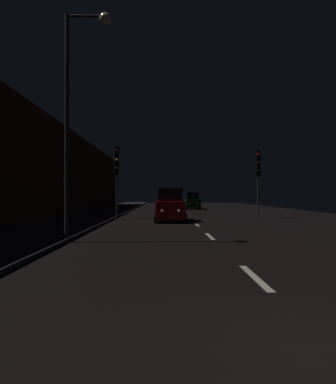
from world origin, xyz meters
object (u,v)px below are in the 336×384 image
object	(u,v)px
car_approaching_headlights	(170,206)
car_distant_taillights	(192,201)
traffic_light_far_left	(117,166)
streetlamp_overhead	(78,93)
traffic_light_far_right	(258,169)

from	to	relation	value
car_approaching_headlights	car_distant_taillights	bearing A→B (deg)	170.62
traffic_light_far_left	car_distant_taillights	world-z (taller)	traffic_light_far_left
traffic_light_far_left	streetlamp_overhead	size ratio (longest dim) A/B	0.61
traffic_light_far_left	streetlamp_overhead	xyz separation A→B (m)	(0.21, -11.53, 1.70)
traffic_light_far_right	streetlamp_overhead	bearing A→B (deg)	-35.57
traffic_light_far_right	streetlamp_overhead	world-z (taller)	streetlamp_overhead
streetlamp_overhead	car_approaching_headlights	xyz separation A→B (m)	(3.55, 9.59, -4.48)
car_approaching_headlights	car_distant_taillights	distance (m)	18.45
traffic_light_far_left	streetlamp_overhead	world-z (taller)	streetlamp_overhead
traffic_light_far_right	car_approaching_headlights	world-z (taller)	traffic_light_far_right
traffic_light_far_left	car_distant_taillights	size ratio (longest dim) A/B	1.29
traffic_light_far_right	traffic_light_far_left	distance (m)	10.63
traffic_light_far_right	car_distant_taillights	xyz separation A→B (m)	(-3.77, 14.75, -2.80)
traffic_light_far_right	car_approaching_headlights	size ratio (longest dim) A/B	1.19
traffic_light_far_right	streetlamp_overhead	size ratio (longest dim) A/B	0.60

